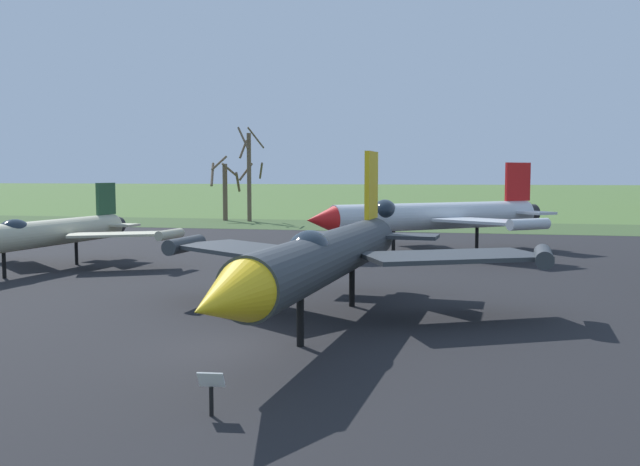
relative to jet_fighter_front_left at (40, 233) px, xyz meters
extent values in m
plane|color=#4C6B33|center=(13.46, -11.26, -1.80)|extent=(600.00, 600.00, 0.00)
cube|color=black|center=(13.46, 2.31, -1.77)|extent=(87.13, 45.24, 0.05)
cube|color=#3D542D|center=(13.46, 30.93, -1.77)|extent=(147.13, 12.00, 0.06)
cylinder|color=#B7B293|center=(0.01, 0.11, -0.03)|extent=(2.35, 10.74, 1.23)
cylinder|color=black|center=(0.60, 5.66, -0.03)|extent=(0.93, 0.76, 0.86)
ellipsoid|color=#19232D|center=(-0.17, -1.59, 0.31)|extent=(0.93, 1.76, 0.88)
cube|color=#B7B293|center=(-2.67, 2.19, -0.12)|extent=(4.65, 4.28, 0.11)
cube|color=#B7B293|center=(3.07, 1.58, -0.12)|extent=(4.86, 3.68, 0.11)
cylinder|color=#B7B293|center=(5.41, 2.09, -0.12)|extent=(0.67, 2.01, 0.46)
cube|color=#234C2D|center=(0.52, 4.90, 1.42)|extent=(0.30, 1.49, 1.67)
cube|color=#B7B293|center=(-0.46, 4.95, 0.06)|extent=(1.59, 1.30, 0.11)
cube|color=#B7B293|center=(1.50, 4.74, 0.06)|extent=(1.59, 1.30, 0.11)
cylinder|color=black|center=(-0.24, -2.22, -1.22)|extent=(0.16, 0.16, 1.15)
cylinder|color=black|center=(0.26, 2.45, -1.22)|extent=(0.16, 0.16, 1.15)
cylinder|color=#33383D|center=(15.12, -7.87, 0.29)|extent=(2.36, 12.71, 1.46)
cone|color=yellow|center=(14.58, -15.33, 0.29)|extent=(1.50, 2.42, 1.34)
cylinder|color=black|center=(15.59, -1.28, 0.29)|extent=(1.08, 0.87, 1.02)
ellipsoid|color=#19232D|center=(14.97, -9.88, 0.70)|extent=(1.07, 2.02, 1.01)
cube|color=#33383D|center=(11.85, -5.88, 0.18)|extent=(5.90, 5.17, 0.14)
cube|color=#33383D|center=(18.64, -6.37, 0.18)|extent=(5.96, 4.69, 0.14)
cylinder|color=#33383D|center=(9.23, -4.92, 0.18)|extent=(0.71, 2.37, 0.54)
cylinder|color=#33383D|center=(21.36, -5.79, 0.18)|extent=(0.71, 2.37, 0.54)
cube|color=yellow|center=(15.53, -2.12, 2.28)|extent=(0.29, 1.59, 2.51)
cube|color=#33383D|center=(14.13, -2.15, 0.40)|extent=(2.31, 1.52, 0.14)
cube|color=#33383D|center=(16.92, -2.35, 0.40)|extent=(2.31, 1.52, 0.14)
cylinder|color=black|center=(14.92, -10.64, -1.11)|extent=(0.19, 0.19, 1.36)
cylinder|color=black|center=(15.32, -5.10, -1.11)|extent=(0.19, 0.19, 1.36)
cylinder|color=black|center=(14.56, -15.90, -1.50)|extent=(0.08, 0.08, 0.59)
cube|color=white|center=(14.56, -15.90, -1.07)|extent=(0.51, 0.27, 0.32)
cylinder|color=silver|center=(17.37, 11.06, 0.36)|extent=(11.08, 9.40, 1.51)
cone|color=red|center=(11.70, 6.46, 0.36)|extent=(2.08, 2.06, 1.39)
cylinder|color=black|center=(22.67, 15.37, 0.36)|extent=(1.31, 1.34, 1.05)
ellipsoid|color=#19232D|center=(14.69, 8.89, 0.78)|extent=(1.21, 2.28, 1.14)
cube|color=silver|center=(15.83, 14.10, 0.25)|extent=(4.17, 5.71, 0.14)
cube|color=silver|center=(20.03, 8.94, 0.25)|extent=(5.72, 4.89, 0.14)
cylinder|color=silver|center=(14.55, 16.38, 0.25)|extent=(2.23, 1.96, 0.56)
cylinder|color=silver|center=(21.99, 7.22, 0.25)|extent=(2.23, 1.96, 0.56)
cube|color=red|center=(21.94, 14.78, 2.26)|extent=(1.53, 1.29, 2.28)
cube|color=silver|center=(20.99, 15.85, 0.48)|extent=(2.52, 2.64, 0.14)
cube|color=silver|center=(22.79, 13.63, 0.48)|extent=(2.52, 2.64, 0.14)
cylinder|color=black|center=(15.14, 9.25, -1.09)|extent=(0.20, 0.20, 1.41)
cylinder|color=black|center=(19.60, 12.88, -1.09)|extent=(0.20, 0.20, 1.41)
cylinder|color=black|center=(11.35, 3.46, -1.40)|extent=(0.08, 0.08, 0.80)
cube|color=white|center=(11.35, 3.46, -0.84)|extent=(0.66, 0.28, 0.36)
cylinder|color=brown|center=(-3.87, 34.47, 0.96)|extent=(0.46, 0.46, 5.52)
cylinder|color=brown|center=(-2.66, 34.75, 1.97)|extent=(0.82, 2.62, 1.95)
cylinder|color=brown|center=(-5.01, 34.12, 2.71)|extent=(0.99, 2.51, 2.29)
cylinder|color=brown|center=(-4.61, 34.94, 3.81)|extent=(1.18, 1.70, 1.47)
cylinder|color=brown|center=(-3.20, 33.97, 3.14)|extent=(1.22, 1.56, 1.35)
cylinder|color=brown|center=(-1.23, 33.89, 2.39)|extent=(0.40, 0.40, 8.38)
cylinder|color=brown|center=(-0.39, 33.39, 6.11)|extent=(1.17, 1.87, 1.93)
cylinder|color=brown|center=(-1.84, 34.01, 5.08)|extent=(0.48, 1.41, 1.78)
cylinder|color=brown|center=(-1.72, 34.35, 2.95)|extent=(1.20, 1.23, 1.73)
cylinder|color=brown|center=(-1.61, 33.30, 6.10)|extent=(1.40, 0.99, 2.11)
cylinder|color=brown|center=(-0.19, 34.32, 3.05)|extent=(1.08, 2.25, 1.55)
camera|label=1|loc=(19.10, -27.26, 2.67)|focal=37.97mm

